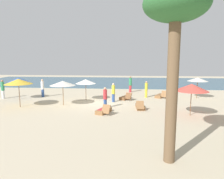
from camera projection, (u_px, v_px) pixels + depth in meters
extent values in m
plane|color=beige|center=(101.00, 104.00, 17.18)|extent=(60.00, 60.00, 0.00)
cube|color=#3D6075|center=(115.00, 82.00, 33.91)|extent=(48.00, 16.00, 0.06)
cylinder|color=brown|center=(86.00, 90.00, 18.73)|extent=(0.05, 0.05, 1.92)
cone|color=silver|center=(86.00, 81.00, 18.61)|extent=(1.90, 1.90, 0.40)
cylinder|color=olive|center=(63.00, 93.00, 16.57)|extent=(0.05, 0.05, 2.01)
cone|color=silver|center=(63.00, 83.00, 16.44)|extent=(2.12, 2.12, 0.38)
cylinder|color=olive|center=(19.00, 89.00, 19.23)|extent=(0.06, 0.06, 2.03)
cone|color=#3359B2|center=(18.00, 80.00, 19.10)|extent=(1.84, 1.84, 0.40)
cylinder|color=brown|center=(191.00, 100.00, 13.52)|extent=(0.05, 0.05, 2.14)
cone|color=#D84C3F|center=(192.00, 87.00, 13.39)|extent=(2.22, 2.22, 0.49)
cylinder|color=brown|center=(197.00, 88.00, 19.59)|extent=(0.06, 0.06, 2.01)
cone|color=silver|center=(198.00, 79.00, 19.46)|extent=(1.94, 1.94, 0.35)
cylinder|color=brown|center=(19.00, 93.00, 16.00)|extent=(0.05, 0.05, 2.24)
cone|color=gold|center=(18.00, 81.00, 15.86)|extent=(2.15, 2.15, 0.43)
cube|color=olive|center=(104.00, 111.00, 14.36)|extent=(1.10, 1.62, 0.28)
cube|color=olive|center=(106.00, 109.00, 13.65)|extent=(0.66, 0.55, 0.60)
cube|color=#BF3338|center=(104.00, 109.00, 14.33)|extent=(0.85, 1.16, 0.03)
cube|color=olive|center=(160.00, 96.00, 20.21)|extent=(1.22, 1.61, 0.28)
cube|color=olive|center=(164.00, 94.00, 19.53)|extent=(0.67, 0.58, 0.61)
cube|color=olive|center=(140.00, 107.00, 15.59)|extent=(0.70, 1.54, 0.28)
cube|color=olive|center=(140.00, 105.00, 14.86)|extent=(0.59, 0.43, 0.60)
cube|color=brown|center=(125.00, 98.00, 19.29)|extent=(1.19, 1.61, 0.28)
cube|color=brown|center=(128.00, 96.00, 18.59)|extent=(0.70, 0.63, 0.58)
cylinder|color=white|center=(3.00, 94.00, 19.56)|extent=(0.33, 0.33, 0.80)
cylinder|color=#338C59|center=(3.00, 86.00, 19.44)|extent=(0.39, 0.39, 0.83)
sphere|color=#A37556|center=(2.00, 81.00, 19.36)|extent=(0.23, 0.23, 0.23)
cylinder|color=#2D4C8C|center=(43.00, 93.00, 20.36)|extent=(0.37, 0.37, 0.79)
cylinder|color=white|center=(42.00, 85.00, 20.24)|extent=(0.44, 0.44, 0.83)
sphere|color=beige|center=(42.00, 80.00, 20.16)|extent=(0.22, 0.22, 0.22)
cylinder|color=yellow|center=(146.00, 94.00, 20.14)|extent=(0.34, 0.34, 0.72)
cylinder|color=yellow|center=(146.00, 87.00, 20.03)|extent=(0.40, 0.40, 0.75)
sphere|color=tan|center=(146.00, 82.00, 19.96)|extent=(0.20, 0.20, 0.20)
cylinder|color=#2D4C8C|center=(105.00, 104.00, 15.67)|extent=(0.34, 0.34, 0.72)
cylinder|color=#BF3338|center=(105.00, 94.00, 15.56)|extent=(0.40, 0.40, 0.76)
sphere|color=tan|center=(105.00, 88.00, 15.49)|extent=(0.20, 0.20, 0.20)
cylinder|color=#BF3338|center=(130.00, 89.00, 23.35)|extent=(0.29, 0.29, 0.81)
cylinder|color=#338C59|center=(130.00, 82.00, 23.23)|extent=(0.35, 0.35, 0.85)
sphere|color=#A37556|center=(130.00, 77.00, 23.15)|extent=(0.23, 0.23, 0.23)
cylinder|color=#2D4C8C|center=(113.00, 98.00, 17.98)|extent=(0.33, 0.33, 0.74)
cylinder|color=yellow|center=(113.00, 90.00, 17.87)|extent=(0.39, 0.39, 0.77)
sphere|color=beige|center=(113.00, 84.00, 17.80)|extent=(0.21, 0.21, 0.21)
cylinder|color=brown|center=(172.00, 92.00, 7.15)|extent=(0.41, 0.41, 5.28)
ellipsoid|color=#2D6633|center=(176.00, 4.00, 6.70)|extent=(2.26, 2.26, 1.24)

